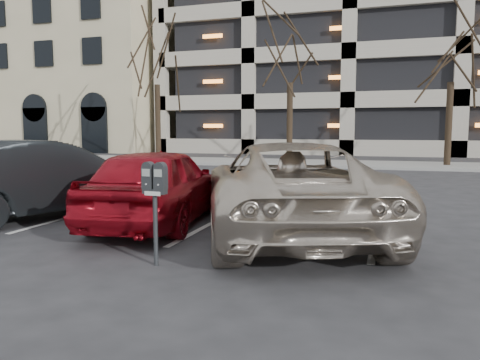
{
  "coord_description": "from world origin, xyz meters",
  "views": [
    {
      "loc": [
        1.57,
        -6.14,
        1.67
      ],
      "look_at": [
        -0.04,
        -1.09,
        1.09
      ],
      "focal_mm": 35.0,
      "sensor_mm": 36.0,
      "label": 1
    }
  ],
  "objects_px": {
    "tree_b": "(291,32)",
    "car_red": "(158,185)",
    "tree_a": "(156,37)",
    "suv_silver": "(287,188)",
    "tree_c": "(453,29)",
    "car_dark": "(42,178)",
    "parking_meter": "(155,188)"
  },
  "relations": [
    {
      "from": "tree_b",
      "to": "tree_c",
      "type": "bearing_deg",
      "value": 0.0
    },
    {
      "from": "tree_c",
      "to": "parking_meter",
      "type": "xyz_separation_m",
      "value": [
        -5.12,
        -17.11,
        -4.94
      ]
    },
    {
      "from": "suv_silver",
      "to": "tree_a",
      "type": "bearing_deg",
      "value": -77.01
    },
    {
      "from": "car_red",
      "to": "car_dark",
      "type": "distance_m",
      "value": 2.44
    },
    {
      "from": "tree_c",
      "to": "suv_silver",
      "type": "relative_size",
      "value": 1.41
    },
    {
      "from": "tree_b",
      "to": "car_dark",
      "type": "relative_size",
      "value": 1.93
    },
    {
      "from": "tree_c",
      "to": "parking_meter",
      "type": "height_order",
      "value": "tree_c"
    },
    {
      "from": "tree_c",
      "to": "car_red",
      "type": "bearing_deg",
      "value": -113.02
    },
    {
      "from": "parking_meter",
      "to": "car_dark",
      "type": "xyz_separation_m",
      "value": [
        -3.61,
        2.27,
        -0.23
      ]
    },
    {
      "from": "suv_silver",
      "to": "car_red",
      "type": "height_order",
      "value": "suv_silver"
    },
    {
      "from": "parking_meter",
      "to": "suv_silver",
      "type": "xyz_separation_m",
      "value": [
        1.15,
        2.29,
        -0.22
      ]
    },
    {
      "from": "tree_a",
      "to": "car_red",
      "type": "distance_m",
      "value": 17.63
    },
    {
      "from": "parking_meter",
      "to": "car_dark",
      "type": "bearing_deg",
      "value": 152.45
    },
    {
      "from": "tree_b",
      "to": "car_red",
      "type": "distance_m",
      "value": 15.81
    },
    {
      "from": "tree_a",
      "to": "tree_b",
      "type": "height_order",
      "value": "tree_a"
    },
    {
      "from": "car_red",
      "to": "parking_meter",
      "type": "bearing_deg",
      "value": 108.23
    },
    {
      "from": "tree_a",
      "to": "tree_c",
      "type": "xyz_separation_m",
      "value": [
        14.0,
        0.0,
        -0.47
      ]
    },
    {
      "from": "tree_c",
      "to": "parking_meter",
      "type": "bearing_deg",
      "value": -106.66
    },
    {
      "from": "tree_a",
      "to": "suv_silver",
      "type": "distance_m",
      "value": 18.76
    },
    {
      "from": "car_red",
      "to": "suv_silver",
      "type": "bearing_deg",
      "value": 170.93
    },
    {
      "from": "tree_a",
      "to": "suv_silver",
      "type": "xyz_separation_m",
      "value": [
        10.03,
        -14.82,
        -5.64
      ]
    },
    {
      "from": "tree_b",
      "to": "car_red",
      "type": "height_order",
      "value": "tree_b"
    },
    {
      "from": "tree_c",
      "to": "car_dark",
      "type": "height_order",
      "value": "tree_c"
    },
    {
      "from": "suv_silver",
      "to": "car_dark",
      "type": "relative_size",
      "value": 1.31
    },
    {
      "from": "tree_a",
      "to": "tree_c",
      "type": "bearing_deg",
      "value": 0.0
    },
    {
      "from": "tree_a",
      "to": "parking_meter",
      "type": "height_order",
      "value": "tree_a"
    },
    {
      "from": "parking_meter",
      "to": "car_red",
      "type": "distance_m",
      "value": 2.6
    },
    {
      "from": "tree_a",
      "to": "car_dark",
      "type": "bearing_deg",
      "value": -70.45
    },
    {
      "from": "tree_a",
      "to": "car_dark",
      "type": "distance_m",
      "value": 16.72
    },
    {
      "from": "tree_c",
      "to": "suv_silver",
      "type": "bearing_deg",
      "value": -105.01
    },
    {
      "from": "car_red",
      "to": "car_dark",
      "type": "relative_size",
      "value": 0.91
    },
    {
      "from": "car_red",
      "to": "tree_a",
      "type": "bearing_deg",
      "value": -71.03
    }
  ]
}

